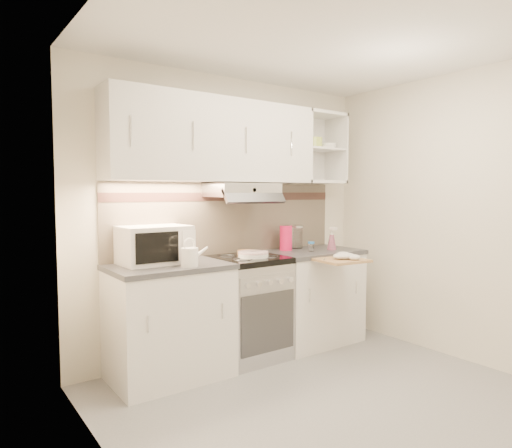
% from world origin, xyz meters
% --- Properties ---
extents(ground, '(3.00, 3.00, 0.00)m').
position_xyz_m(ground, '(0.00, 0.00, 0.00)').
color(ground, gray).
rests_on(ground, ground).
extents(room_shell, '(3.04, 2.84, 2.52)m').
position_xyz_m(room_shell, '(0.00, 0.37, 1.63)').
color(room_shell, silver).
rests_on(room_shell, ground).
extents(base_cabinet_left, '(0.90, 0.60, 0.86)m').
position_xyz_m(base_cabinet_left, '(-0.75, 1.10, 0.43)').
color(base_cabinet_left, white).
rests_on(base_cabinet_left, ground).
extents(worktop_left, '(0.92, 0.62, 0.04)m').
position_xyz_m(worktop_left, '(-0.75, 1.10, 0.88)').
color(worktop_left, '#47474C').
rests_on(worktop_left, base_cabinet_left).
extents(base_cabinet_right, '(0.90, 0.60, 0.86)m').
position_xyz_m(base_cabinet_right, '(0.75, 1.10, 0.43)').
color(base_cabinet_right, white).
rests_on(base_cabinet_right, ground).
extents(worktop_right, '(0.92, 0.62, 0.04)m').
position_xyz_m(worktop_right, '(0.75, 1.10, 0.88)').
color(worktop_right, '#47474C').
rests_on(worktop_right, base_cabinet_right).
extents(electric_range, '(0.60, 0.60, 0.90)m').
position_xyz_m(electric_range, '(0.00, 1.10, 0.45)').
color(electric_range, '#B7B7BC').
rests_on(electric_range, ground).
extents(microwave, '(0.53, 0.41, 0.30)m').
position_xyz_m(microwave, '(-0.82, 1.22, 1.05)').
color(microwave, white).
rests_on(microwave, worktop_left).
extents(watering_can, '(0.26, 0.13, 0.22)m').
position_xyz_m(watering_can, '(-0.66, 0.91, 0.98)').
color(watering_can, white).
rests_on(watering_can, worktop_left).
extents(plate_stack, '(0.26, 0.26, 0.06)m').
position_xyz_m(plate_stack, '(0.01, 1.04, 0.92)').
color(plate_stack, white).
rests_on(plate_stack, electric_range).
extents(bread_loaf, '(0.17, 0.17, 0.04)m').
position_xyz_m(bread_loaf, '(0.05, 1.19, 0.92)').
color(bread_loaf, '#A78546').
rests_on(bread_loaf, electric_range).
extents(pink_pitcher, '(0.13, 0.12, 0.24)m').
position_xyz_m(pink_pitcher, '(0.54, 1.24, 1.02)').
color(pink_pitcher, '#E1144F').
rests_on(pink_pitcher, worktop_right).
extents(glass_jar, '(0.12, 0.12, 0.23)m').
position_xyz_m(glass_jar, '(0.73, 1.30, 1.01)').
color(glass_jar, silver).
rests_on(glass_jar, worktop_right).
extents(spice_jar, '(0.06, 0.06, 0.09)m').
position_xyz_m(spice_jar, '(0.69, 1.04, 0.95)').
color(spice_jar, white).
rests_on(spice_jar, worktop_right).
extents(spray_bottle, '(0.09, 0.09, 0.24)m').
position_xyz_m(spray_bottle, '(0.93, 1.01, 0.99)').
color(spray_bottle, pink).
rests_on(spray_bottle, worktop_right).
extents(cutting_board, '(0.43, 0.39, 0.02)m').
position_xyz_m(cutting_board, '(0.65, 0.61, 0.87)').
color(cutting_board, tan).
rests_on(cutting_board, base_cabinet_right).
extents(dish_towel, '(0.31, 0.28, 0.07)m').
position_xyz_m(dish_towel, '(0.67, 0.57, 0.92)').
color(dish_towel, beige).
rests_on(dish_towel, cutting_board).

